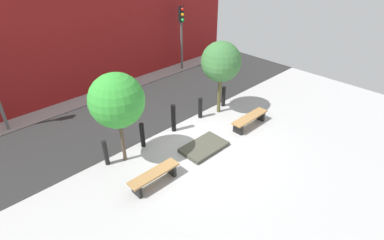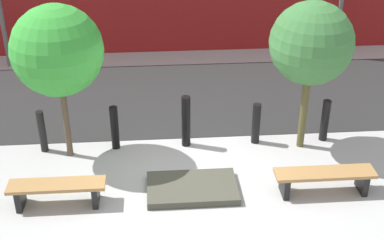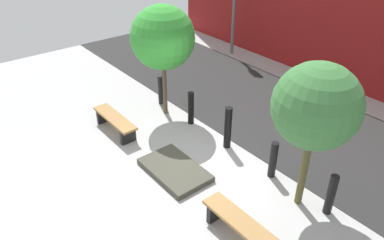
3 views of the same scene
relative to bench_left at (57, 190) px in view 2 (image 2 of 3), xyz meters
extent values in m
plane|color=#A9A9A9|center=(2.29, 0.42, -0.31)|extent=(18.00, 18.00, 0.00)
cube|color=#272727|center=(2.29, 3.98, -0.30)|extent=(18.00, 3.89, 0.01)
cube|color=black|center=(-0.63, 0.00, -0.12)|extent=(0.10, 0.40, 0.37)
cube|color=black|center=(0.63, 0.00, -0.12)|extent=(0.10, 0.40, 0.37)
cube|color=#9E7242|center=(0.00, 0.00, 0.09)|extent=(1.62, 0.40, 0.06)
cube|color=black|center=(3.89, 0.00, -0.12)|extent=(0.10, 0.40, 0.37)
cube|color=black|center=(5.27, 0.00, -0.12)|extent=(0.10, 0.40, 0.37)
cube|color=#9E7242|center=(4.58, 0.00, 0.09)|extent=(1.74, 0.41, 0.06)
cube|color=#414136|center=(2.29, 0.20, -0.24)|extent=(1.58, 0.98, 0.13)
cylinder|color=#4F3F30|center=(0.00, 1.57, 0.56)|extent=(0.11, 0.11, 1.73)
sphere|color=green|center=(0.00, 1.57, 1.88)|extent=(1.65, 1.65, 1.65)
cylinder|color=brown|center=(4.58, 1.57, 0.57)|extent=(0.14, 0.14, 1.76)
sphere|color=#3B743A|center=(4.58, 1.57, 1.88)|extent=(1.55, 1.55, 1.55)
cylinder|color=black|center=(-0.53, 1.78, 0.13)|extent=(0.15, 0.15, 0.87)
cylinder|color=black|center=(0.88, 1.78, 0.15)|extent=(0.16, 0.16, 0.91)
cylinder|color=black|center=(2.29, 1.78, 0.23)|extent=(0.18, 0.18, 1.08)
cylinder|color=black|center=(3.70, 1.78, 0.12)|extent=(0.17, 0.17, 0.86)
cylinder|color=black|center=(5.11, 1.78, 0.13)|extent=(0.16, 0.16, 0.89)
cylinder|color=#5A5A5A|center=(-2.17, 6.22, 1.32)|extent=(0.12, 0.12, 3.27)
camera|label=1|loc=(-3.77, -5.49, 5.90)|focal=28.00mm
camera|label=2|loc=(1.70, -7.44, 5.34)|focal=50.00mm
camera|label=3|loc=(7.60, -3.56, 4.97)|focal=35.00mm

